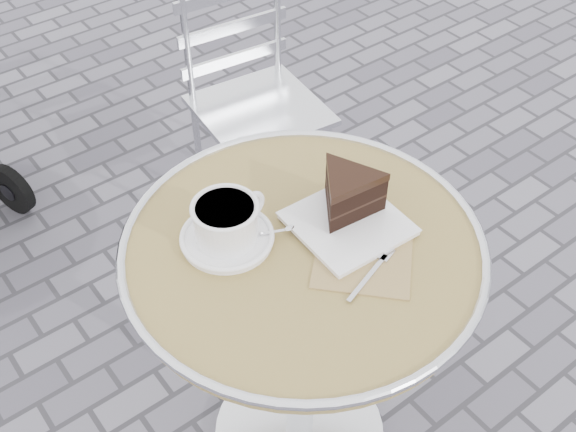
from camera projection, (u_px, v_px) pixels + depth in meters
cafe_table at (302, 299)px, 1.51m from camera, size 0.72×0.72×0.74m
cappuccino_set at (227, 225)px, 1.38m from camera, size 0.20×0.18×0.09m
cake_plate_set at (348, 201)px, 1.41m from camera, size 0.29×0.35×0.11m
bistro_chair at (246, 74)px, 2.23m from camera, size 0.41×0.41×0.81m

